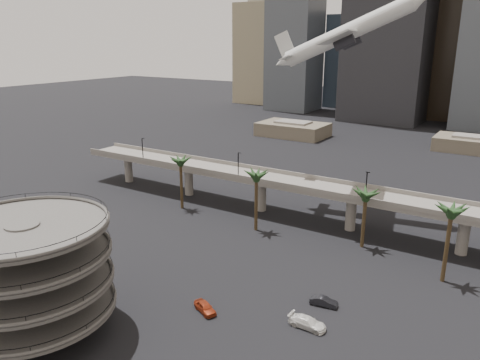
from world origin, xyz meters
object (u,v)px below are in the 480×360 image
Objects in this scene: airborne_jet at (347,34)px; car_a at (205,307)px; overpass at (304,189)px; car_c at (307,323)px; car_b at (324,301)px; parking_ramp at (28,269)px.

airborne_jet is 67.28m from car_a.
overpass reaches higher than car_c.
car_b is 6.60m from car_c.
overpass is at bearing 25.88° from car_c.
airborne_jet is 60.53m from car_b.
parking_ramp is 39.03m from car_c.
airborne_jet is 7.46× the size of car_a.
car_b is at bearing -59.75° from overpass.
overpass is 42.93m from car_a.
car_a is (0.72, -54.32, -39.70)m from airborne_jet.
airborne_jet is at bearing 16.99° from car_c.
parking_ramp reaches higher than car_a.
airborne_jet reaches higher than car_a.
car_c is (0.28, -6.59, 0.09)m from car_b.
airborne_jet reaches higher than car_b.
airborne_jet is 65.39m from car_c.
car_a is 18.20m from car_b.
parking_ramp is 0.17× the size of overpass.
airborne_jet is at bearing 77.27° from parking_ramp.
car_a is at bearing -84.90° from overpass.
overpass is 23.75× the size of car_c.
parking_ramp reaches higher than overpass.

